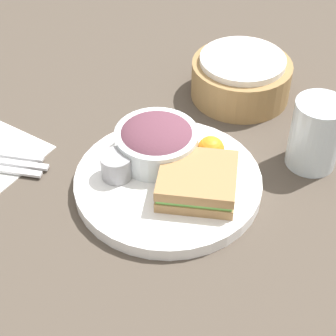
{
  "coord_description": "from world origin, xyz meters",
  "views": [
    {
      "loc": [
        0.34,
        -0.53,
        0.62
      ],
      "look_at": [
        0.0,
        0.0,
        0.04
      ],
      "focal_mm": 60.0,
      "sensor_mm": 36.0,
      "label": 1
    }
  ],
  "objects": [
    {
      "name": "drink_glass",
      "position": [
        0.17,
        0.18,
        0.06
      ],
      "size": [
        0.08,
        0.08,
        0.12
      ],
      "primitive_type": "cylinder",
      "color": "silver",
      "rests_on": "ground_plane"
    },
    {
      "name": "ground_plane",
      "position": [
        0.0,
        0.0,
        0.0
      ],
      "size": [
        4.0,
        4.0,
        0.0
      ],
      "primitive_type": "plane",
      "color": "#4C4238"
    },
    {
      "name": "dressing_cup",
      "position": [
        -0.07,
        -0.04,
        0.04
      ],
      "size": [
        0.05,
        0.05,
        0.04
      ],
      "primitive_type": "cylinder",
      "color": "#99999E",
      "rests_on": "plate"
    },
    {
      "name": "orange_wedge",
      "position": [
        0.03,
        0.07,
        0.04
      ],
      "size": [
        0.04,
        0.04,
        0.04
      ],
      "primitive_type": "sphere",
      "color": "orange",
      "rests_on": "plate"
    },
    {
      "name": "plate",
      "position": [
        0.0,
        0.0,
        0.01
      ],
      "size": [
        0.29,
        0.29,
        0.02
      ],
      "primitive_type": "cylinder",
      "color": "white",
      "rests_on": "ground_plane"
    },
    {
      "name": "salad_bowl",
      "position": [
        -0.04,
        0.04,
        0.05
      ],
      "size": [
        0.13,
        0.13,
        0.06
      ],
      "color": "white",
      "rests_on": "plate"
    },
    {
      "name": "bread_basket",
      "position": [
        -0.02,
        0.29,
        0.04
      ],
      "size": [
        0.19,
        0.19,
        0.08
      ],
      "color": "#997547",
      "rests_on": "ground_plane"
    },
    {
      "name": "sandwich",
      "position": [
        0.05,
        -0.0,
        0.04
      ],
      "size": [
        0.15,
        0.15,
        0.04
      ],
      "color": "#A37A4C",
      "rests_on": "plate"
    }
  ]
}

